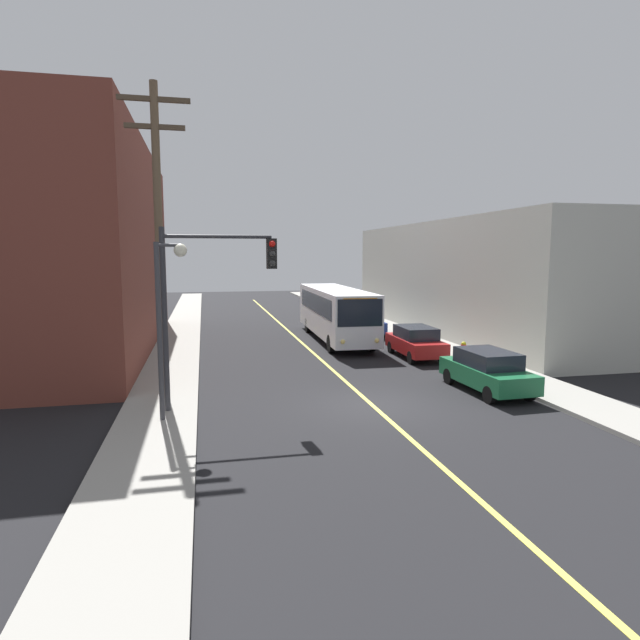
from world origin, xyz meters
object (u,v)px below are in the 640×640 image
parked_car_green (487,370)px  street_lamp_left (166,305)px  city_bus (335,311)px  traffic_signal_left_corner (212,284)px  utility_pole_near (159,230)px  parked_car_red (416,342)px  fire_hydrant (463,350)px  parked_car_blue (364,322)px

parked_car_green → street_lamp_left: street_lamp_left is taller
city_bus → traffic_signal_left_corner: (-7.61, -13.79, 2.49)m
street_lamp_left → utility_pole_near: bearing=97.2°
city_bus → parked_car_red: size_ratio=2.75×
city_bus → street_lamp_left: 17.40m
utility_pole_near → parked_car_green: bearing=-6.1°
city_bus → fire_hydrant: 9.12m
parked_car_green → street_lamp_left: bearing=-173.3°
parked_car_red → street_lamp_left: size_ratio=0.81×
parked_car_red → parked_car_blue: (-0.23, 8.12, 0.00)m
city_bus → parked_car_blue: (2.44, 1.74, -0.98)m
utility_pole_near → traffic_signal_left_corner: size_ratio=1.82×
street_lamp_left → fire_hydrant: bearing=27.1°
city_bus → parked_car_red: (2.67, -6.38, -0.98)m
parked_car_red → utility_pole_near: 14.33m
utility_pole_near → fire_hydrant: bearing=17.2°
parked_car_green → parked_car_blue: size_ratio=1.00×
traffic_signal_left_corner → street_lamp_left: size_ratio=1.09×
parked_car_red → fire_hydrant: 2.42m
city_bus → fire_hydrant: bearing=-59.0°
parked_car_red → parked_car_green: bearing=-89.8°
traffic_signal_left_corner → fire_hydrant: bearing=26.2°
parked_car_blue → street_lamp_left: size_ratio=0.81×
parked_car_blue → fire_hydrant: size_ratio=5.30×
fire_hydrant → traffic_signal_left_corner: bearing=-153.8°
parked_car_green → utility_pole_near: utility_pole_near is taller
parked_car_red → parked_car_blue: size_ratio=1.00×
parked_car_red → utility_pole_near: utility_pole_near is taller
parked_car_blue → street_lamp_left: (-11.47, -16.49, 2.90)m
city_bus → traffic_signal_left_corner: bearing=-118.9°
traffic_signal_left_corner → parked_car_green: bearing=2.4°
city_bus → utility_pole_near: utility_pole_near is taller
parked_car_red → parked_car_blue: bearing=91.6°
parked_car_red → traffic_signal_left_corner: traffic_signal_left_corner is taller
city_bus → parked_car_green: city_bus is taller
street_lamp_left → parked_car_red: bearing=35.6°
parked_car_green → fire_hydrant: bearing=70.8°
parked_car_green → parked_car_blue: bearing=91.0°
traffic_signal_left_corner → fire_hydrant: traffic_signal_left_corner is taller
parked_car_blue → traffic_signal_left_corner: size_ratio=0.74×
parked_car_green → traffic_signal_left_corner: traffic_signal_left_corner is taller
utility_pole_near → parked_car_blue: bearing=49.5°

